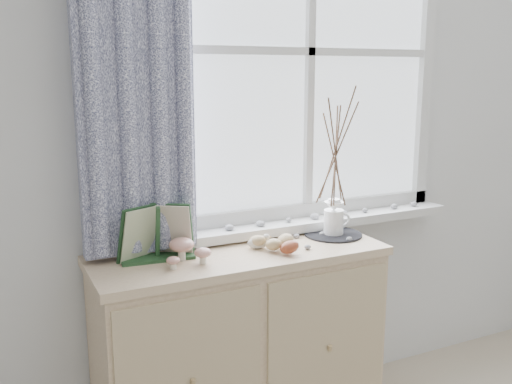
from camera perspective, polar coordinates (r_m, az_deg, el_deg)
sideboard at (r=2.48m, az=-1.55°, el=-15.36°), size 1.20×0.45×0.85m
botanical_book at (r=2.19m, az=-9.70°, el=-4.08°), size 0.33×0.16×0.23m
toadstool_cluster at (r=2.19m, az=-7.07°, el=-5.67°), size 0.18×0.15×0.09m
wooden_eggs at (r=2.32m, az=2.03°, el=-5.14°), size 0.17×0.18×0.08m
songbird_figurine at (r=2.34m, az=0.21°, el=-4.99°), size 0.12×0.07×0.06m
crocheted_doily at (r=2.56m, az=7.73°, el=-4.22°), size 0.26×0.26×0.01m
twig_pitcher at (r=2.48m, az=7.97°, el=4.20°), size 0.31×0.31×0.67m
sideboard_pebbles at (r=2.47m, az=5.29°, el=-4.66°), size 0.33×0.22×0.02m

